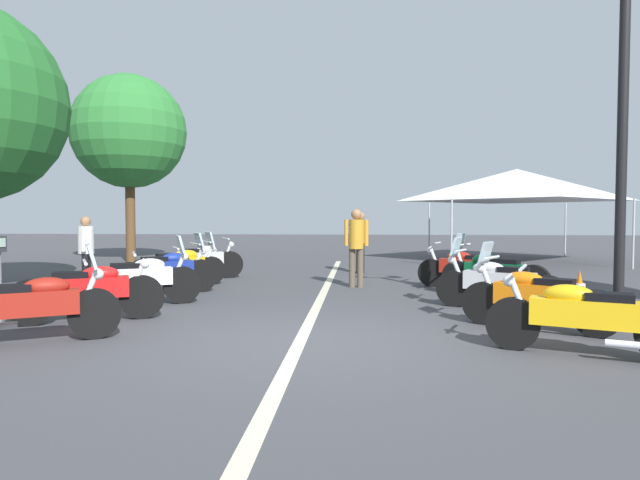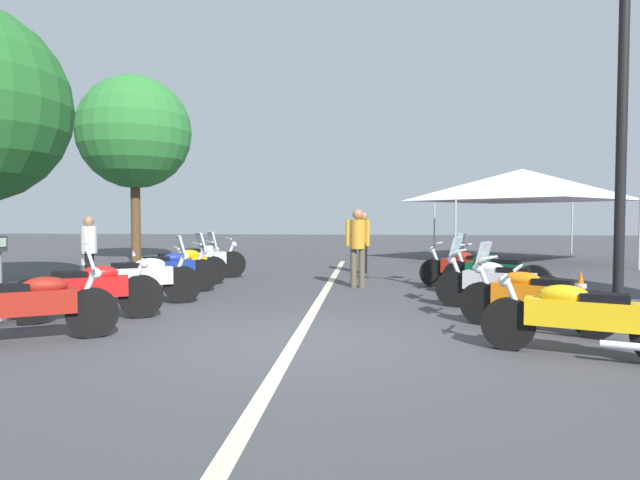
% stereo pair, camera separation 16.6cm
% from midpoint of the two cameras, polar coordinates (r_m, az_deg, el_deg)
% --- Properties ---
extents(ground_plane, '(80.00, 80.00, 0.00)m').
position_cam_midpoint_polar(ground_plane, '(6.79, -1.94, -10.74)').
color(ground_plane, '#424247').
extents(lane_centre_stripe, '(16.60, 0.16, 0.01)m').
position_cam_midpoint_polar(lane_centre_stripe, '(10.52, 0.66, -5.99)').
color(lane_centre_stripe, beige).
rests_on(lane_centre_stripe, ground_plane).
extents(motorcycle_left_row_0, '(1.16, 1.86, 1.21)m').
position_cam_midpoint_polar(motorcycle_left_row_0, '(7.51, -27.64, -6.12)').
color(motorcycle_left_row_0, black).
rests_on(motorcycle_left_row_0, ground_plane).
extents(motorcycle_left_row_1, '(1.10, 2.03, 1.01)m').
position_cam_midpoint_polar(motorcycle_left_row_1, '(8.70, -22.79, -4.90)').
color(motorcycle_left_row_1, black).
rests_on(motorcycle_left_row_1, ground_plane).
extents(motorcycle_left_row_2, '(1.13, 1.96, 1.22)m').
position_cam_midpoint_polar(motorcycle_left_row_2, '(9.94, -17.94, -3.87)').
color(motorcycle_left_row_2, black).
rests_on(motorcycle_left_row_2, ground_plane).
extents(motorcycle_left_row_3, '(1.29, 1.80, 1.23)m').
position_cam_midpoint_polar(motorcycle_left_row_3, '(11.24, -15.30, -3.09)').
color(motorcycle_left_row_3, black).
rests_on(motorcycle_left_row_3, ground_plane).
extents(motorcycle_left_row_4, '(1.35, 1.85, 1.21)m').
position_cam_midpoint_polar(motorcycle_left_row_4, '(12.41, -14.07, -2.61)').
color(motorcycle_left_row_4, black).
rests_on(motorcycle_left_row_4, ground_plane).
extents(motorcycle_left_row_5, '(1.20, 2.00, 1.02)m').
position_cam_midpoint_polar(motorcycle_left_row_5, '(13.75, -11.94, -2.09)').
color(motorcycle_left_row_5, black).
rests_on(motorcycle_left_row_5, ground_plane).
extents(motorcycle_right_row_0, '(1.01, 2.04, 0.98)m').
position_cam_midpoint_polar(motorcycle_right_row_0, '(6.67, 26.40, -7.31)').
color(motorcycle_right_row_0, black).
rests_on(motorcycle_right_row_0, ground_plane).
extents(motorcycle_right_row_1, '(1.22, 1.85, 1.20)m').
position_cam_midpoint_polar(motorcycle_right_row_1, '(7.93, 22.12, -5.63)').
color(motorcycle_right_row_1, black).
rests_on(motorcycle_right_row_1, ground_plane).
extents(motorcycle_right_row_2, '(1.10, 1.97, 1.20)m').
position_cam_midpoint_polar(motorcycle_right_row_2, '(9.42, 18.70, -4.30)').
color(motorcycle_right_row_2, black).
rests_on(motorcycle_right_row_2, ground_plane).
extents(motorcycle_right_row_3, '(1.31, 1.83, 1.23)m').
position_cam_midpoint_polar(motorcycle_right_row_3, '(10.81, 18.29, -3.35)').
color(motorcycle_right_row_3, black).
rests_on(motorcycle_right_row_3, ground_plane).
extents(motorcycle_right_row_4, '(1.02, 2.05, 0.99)m').
position_cam_midpoint_polar(motorcycle_right_row_4, '(12.05, 15.77, -2.86)').
color(motorcycle_right_row_4, black).
rests_on(motorcycle_right_row_4, ground_plane).
extents(street_lamp_twin_globe, '(0.32, 1.22, 5.28)m').
position_cam_midpoint_polar(street_lamp_twin_globe, '(8.90, 29.90, 15.23)').
color(street_lamp_twin_globe, black).
rests_on(street_lamp_twin_globe, ground_plane).
extents(parking_meter, '(0.18, 0.14, 1.29)m').
position_cam_midpoint_polar(parking_meter, '(8.61, -30.33, -2.22)').
color(parking_meter, slate).
rests_on(parking_meter, ground_plane).
extents(traffic_cone_0, '(0.36, 0.36, 0.61)m').
position_cam_midpoint_polar(traffic_cone_0, '(10.56, 26.27, -4.64)').
color(traffic_cone_0, orange).
rests_on(traffic_cone_0, ground_plane).
extents(bystander_0, '(0.52, 0.32, 1.56)m').
position_cam_midpoint_polar(bystander_0, '(12.47, -22.89, -0.69)').
color(bystander_0, black).
rests_on(bystander_0, ground_plane).
extents(bystander_3, '(0.48, 0.32, 1.68)m').
position_cam_midpoint_polar(bystander_3, '(14.76, 4.92, 0.26)').
color(bystander_3, black).
rests_on(bystander_3, ground_plane).
extents(bystander_4, '(0.32, 0.53, 1.72)m').
position_cam_midpoint_polar(bystander_4, '(11.82, 4.41, -0.16)').
color(bystander_4, brown).
rests_on(bystander_4, ground_plane).
extents(roadside_tree_1, '(3.81, 3.81, 6.34)m').
position_cam_midpoint_polar(roadside_tree_1, '(19.72, -18.80, 10.69)').
color(roadside_tree_1, brown).
rests_on(roadside_tree_1, ground_plane).
extents(event_tent, '(5.88, 5.88, 3.20)m').
position_cam_midpoint_polar(event_tent, '(19.93, 20.79, 5.47)').
color(event_tent, white).
rests_on(event_tent, ground_plane).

